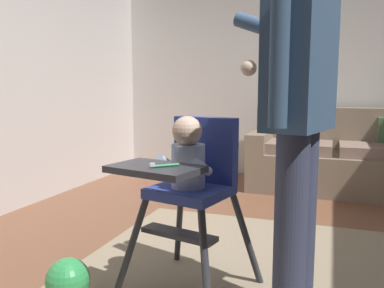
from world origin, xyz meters
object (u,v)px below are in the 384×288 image
object	(u,v)px
high_chair	(190,172)
wall_clock	(307,25)
adult_standing	(297,119)
couch	(336,159)
toy_ball	(68,280)

from	to	relation	value
high_chair	wall_clock	size ratio (longest dim) A/B	2.86
adult_standing	wall_clock	distance (m)	3.30
couch	wall_clock	size ratio (longest dim) A/B	5.40
high_chair	wall_clock	world-z (taller)	wall_clock
wall_clock	couch	bearing A→B (deg)	-51.57
couch	adult_standing	world-z (taller)	adult_standing
adult_standing	couch	bearing A→B (deg)	-79.60
couch	toy_ball	size ratio (longest dim) A/B	8.03
toy_ball	wall_clock	bearing A→B (deg)	75.18
high_chair	toy_ball	world-z (taller)	high_chair
couch	wall_clock	world-z (taller)	wall_clock
toy_ball	adult_standing	bearing A→B (deg)	8.80
couch	wall_clock	distance (m)	1.59
adult_standing	toy_ball	distance (m)	1.37
couch	high_chair	world-z (taller)	high_chair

